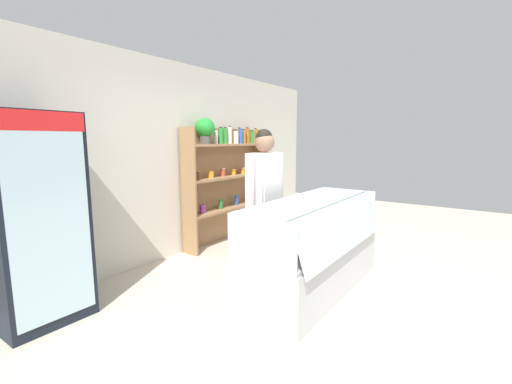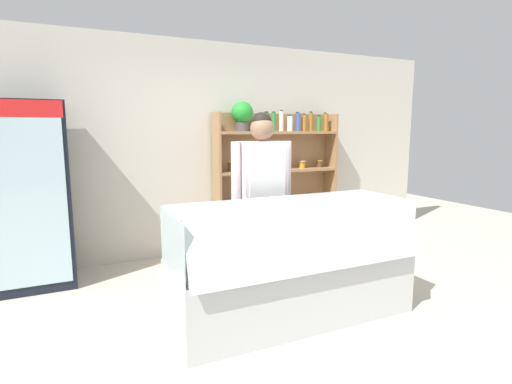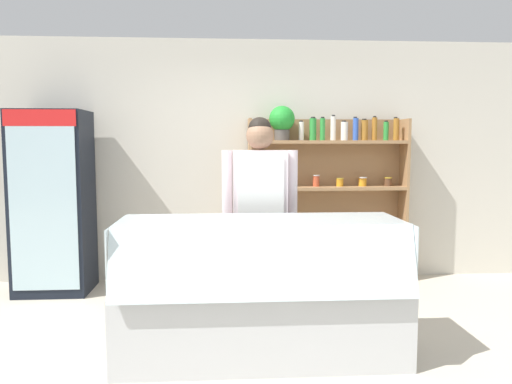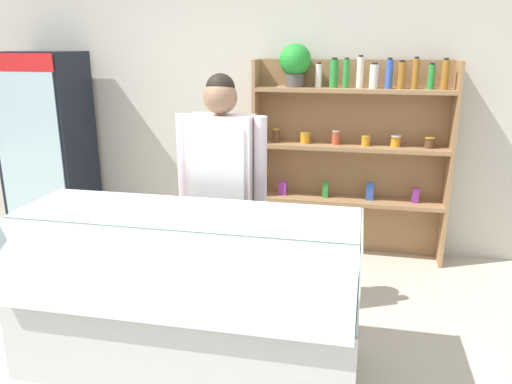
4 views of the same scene
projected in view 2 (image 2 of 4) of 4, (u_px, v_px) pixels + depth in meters
ground_plane at (294, 311)px, 3.56m from camera, size 12.00×12.00×0.00m
back_wall at (214, 149)px, 5.22m from camera, size 6.80×0.10×2.70m
drinks_fridge at (32, 196)px, 4.01m from camera, size 0.73×0.60×1.89m
shelving_unit at (272, 166)px, 5.42m from camera, size 1.76×0.29×1.96m
deli_display_case at (291, 282)px, 3.41m from camera, size 2.05×0.81×1.01m
shop_clerk at (262, 186)px, 3.91m from camera, size 0.64×0.25×1.77m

